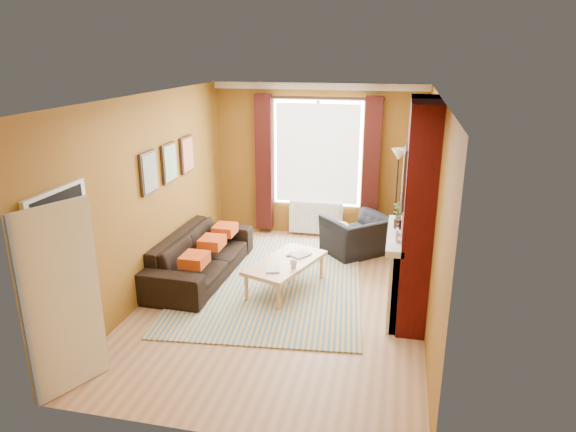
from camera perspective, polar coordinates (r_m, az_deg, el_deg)
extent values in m
plane|color=#986B45|center=(7.33, -0.43, -9.18)|extent=(5.50, 5.50, 0.00)
cube|color=brown|center=(9.42, 3.31, 6.06)|extent=(3.80, 0.02, 2.80)
cube|color=brown|center=(4.35, -8.69, -8.86)|extent=(3.80, 0.02, 2.80)
cube|color=brown|center=(6.66, 15.70, 0.30)|extent=(0.02, 5.50, 2.80)
cube|color=brown|center=(7.44, -14.87, 2.23)|extent=(0.02, 5.50, 2.80)
cube|color=silver|center=(6.54, -0.49, 13.20)|extent=(3.80, 5.50, 0.01)
cube|color=#470C0A|center=(6.65, 14.19, 0.40)|extent=(0.35, 1.40, 2.80)
cube|color=silver|center=(6.94, 12.04, -6.19)|extent=(0.12, 1.30, 1.10)
cube|color=silver|center=(6.74, 11.91, -2.05)|extent=(0.22, 1.40, 0.08)
cube|color=silver|center=(6.43, 11.75, -8.51)|extent=(0.16, 0.14, 1.04)
cube|color=silver|center=(7.49, 11.96, -4.60)|extent=(0.16, 0.14, 1.04)
cube|color=black|center=(6.98, 12.24, -6.96)|extent=(0.06, 0.80, 0.90)
cube|color=black|center=(7.17, 11.85, -10.00)|extent=(0.20, 1.00, 0.06)
cube|color=silver|center=(6.37, 12.01, -2.10)|extent=(0.03, 0.12, 0.16)
cube|color=#321E13|center=(6.61, 12.04, -1.45)|extent=(0.03, 0.10, 0.14)
cylinder|color=#321E13|center=(6.85, 12.07, -0.85)|extent=(0.10, 0.10, 0.12)
cube|color=#321E13|center=(6.52, 12.83, 4.28)|extent=(0.03, 0.60, 0.75)
cube|color=#B19E3C|center=(6.52, 12.65, 4.29)|extent=(0.01, 0.52, 0.66)
cube|color=silver|center=(9.20, 3.42, 14.20)|extent=(3.80, 0.08, 0.12)
cube|color=white|center=(9.36, 3.30, 6.92)|extent=(1.60, 0.04, 1.90)
cube|color=white|center=(9.32, 3.26, 6.87)|extent=(1.50, 0.02, 1.80)
cube|color=silver|center=(9.34, 3.28, 6.89)|extent=(0.06, 0.04, 1.90)
cube|color=#3D120D|center=(9.52, -2.67, 5.88)|extent=(0.30, 0.16, 2.50)
cube|color=#3D120D|center=(9.21, 9.23, 5.26)|extent=(0.30, 0.16, 2.50)
cylinder|color=#321E13|center=(9.13, 3.32, 12.98)|extent=(2.30, 0.05, 0.05)
cube|color=silver|center=(9.60, 3.10, -0.21)|extent=(1.00, 0.10, 0.60)
cube|color=silver|center=(9.62, 0.40, -0.13)|extent=(0.04, 0.03, 0.56)
cube|color=silver|center=(9.60, 1.04, -0.18)|extent=(0.04, 0.03, 0.56)
cube|color=silver|center=(9.58, 1.69, -0.22)|extent=(0.04, 0.03, 0.56)
cube|color=silver|center=(9.56, 2.33, -0.27)|extent=(0.04, 0.03, 0.56)
cube|color=silver|center=(9.54, 2.98, -0.31)|extent=(0.04, 0.03, 0.56)
cube|color=silver|center=(9.53, 3.64, -0.36)|extent=(0.04, 0.03, 0.56)
cube|color=silver|center=(9.51, 4.29, -0.40)|extent=(0.04, 0.03, 0.56)
cube|color=silver|center=(9.50, 4.95, -0.45)|extent=(0.04, 0.03, 0.56)
cube|color=silver|center=(9.49, 5.60, -0.49)|extent=(0.04, 0.03, 0.56)
cube|color=#321E13|center=(7.26, -15.23, 4.66)|extent=(0.04, 0.44, 0.58)
cube|color=#C3712E|center=(7.25, -15.06, 4.65)|extent=(0.01, 0.38, 0.52)
cube|color=#321E13|center=(7.83, -13.07, 5.77)|extent=(0.04, 0.44, 0.58)
cube|color=#30914F|center=(7.82, -12.90, 5.76)|extent=(0.01, 0.38, 0.52)
cube|color=#321E13|center=(8.41, -11.19, 6.72)|extent=(0.04, 0.44, 0.58)
cube|color=#D23452|center=(8.40, -11.03, 6.71)|extent=(0.01, 0.38, 0.52)
cube|color=silver|center=(5.93, -23.30, -6.90)|extent=(0.05, 0.94, 2.06)
cube|color=black|center=(5.92, -23.14, -6.93)|extent=(0.02, 0.80, 1.98)
cube|color=silver|center=(5.56, -23.77, -8.63)|extent=(0.37, 0.74, 1.98)
imported|color=#39682E|center=(7.11, 12.15, 0.49)|extent=(0.14, 0.10, 0.27)
cube|color=#B43C0F|center=(7.37, -10.35, -4.80)|extent=(0.34, 0.40, 0.16)
cube|color=#B43C0F|center=(7.97, -8.44, -2.92)|extent=(0.34, 0.40, 0.16)
cube|color=#B43C0F|center=(8.49, -7.02, -1.51)|extent=(0.34, 0.40, 0.16)
cube|color=#366894|center=(7.85, -1.82, -7.16)|extent=(3.01, 3.92, 0.02)
imported|color=black|center=(8.00, -9.64, -4.31)|extent=(0.98, 2.37, 0.69)
imported|color=black|center=(8.82, 7.69, -2.15)|extent=(1.36, 1.35, 0.67)
cube|color=tan|center=(7.43, -0.26, -5.21)|extent=(1.08, 1.48, 0.06)
cylinder|color=tan|center=(7.22, -4.64, -7.96)|extent=(0.07, 0.07, 0.39)
cylinder|color=tan|center=(6.94, -1.07, -9.01)|extent=(0.07, 0.07, 0.39)
cylinder|color=tan|center=(8.12, 0.42, -4.84)|extent=(0.07, 0.07, 0.39)
cylinder|color=tan|center=(7.88, 3.74, -5.63)|extent=(0.07, 0.07, 0.39)
cylinder|color=#9C7543|center=(8.88, 5.40, -2.46)|extent=(0.45, 0.45, 0.50)
cylinder|color=black|center=(9.29, 11.55, -3.38)|extent=(0.30, 0.30, 0.03)
cylinder|color=black|center=(9.02, 11.87, 1.54)|extent=(0.03, 0.03, 1.63)
cone|color=beige|center=(8.83, 12.22, 6.69)|extent=(0.30, 0.30, 0.20)
imported|color=#999999|center=(7.13, -2.47, -5.94)|extent=(0.25, 0.30, 0.02)
imported|color=#999999|center=(7.69, 0.86, -4.08)|extent=(0.34, 0.36, 0.02)
imported|color=#999999|center=(7.19, 0.62, -5.39)|extent=(0.14, 0.14, 0.10)
cube|color=#28282B|center=(7.62, 0.24, -4.31)|extent=(0.09, 0.16, 0.02)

